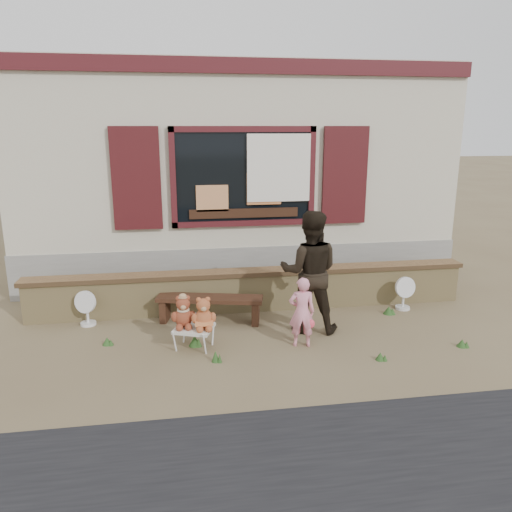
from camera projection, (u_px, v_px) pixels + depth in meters
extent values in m
plane|color=brown|center=(262.00, 333.00, 7.19)|extent=(80.00, 80.00, 0.00)
cube|color=#B1A58F|center=(228.00, 150.00, 10.89)|extent=(8.00, 5.00, 3.20)
cube|color=gray|center=(230.00, 239.00, 11.39)|extent=(8.04, 5.04, 0.80)
cube|color=black|center=(244.00, 177.00, 8.56)|extent=(2.30, 0.04, 1.50)
cube|color=#461418|center=(243.00, 129.00, 8.34)|extent=(2.50, 0.08, 0.10)
cube|color=#461418|center=(244.00, 223.00, 8.74)|extent=(2.50, 0.08, 0.10)
cube|color=#461418|center=(173.00, 178.00, 8.36)|extent=(0.10, 0.08, 1.70)
cube|color=#461418|center=(312.00, 176.00, 8.72)|extent=(0.10, 0.08, 1.70)
cube|color=black|center=(136.00, 179.00, 8.26)|extent=(0.80, 0.07, 1.70)
cube|color=black|center=(345.00, 176.00, 8.80)|extent=(0.80, 0.07, 1.70)
cube|color=white|center=(279.00, 168.00, 8.54)|extent=(1.10, 0.02, 1.15)
cube|color=#461418|center=(243.00, 66.00, 8.11)|extent=(8.00, 0.12, 0.25)
cube|color=black|center=(244.00, 213.00, 8.69)|extent=(1.90, 0.06, 0.16)
cube|color=tan|center=(212.00, 198.00, 8.53)|extent=(0.55, 0.06, 0.45)
cube|color=#E08447|center=(264.00, 188.00, 8.63)|extent=(0.60, 0.06, 0.55)
cube|color=tan|center=(252.00, 292.00, 8.07)|extent=(7.00, 0.30, 0.60)
cube|color=brown|center=(252.00, 272.00, 7.99)|extent=(7.10, 0.36, 0.07)
cube|color=black|center=(210.00, 299.00, 7.51)|extent=(1.63, 0.70, 0.06)
cube|color=black|center=(165.00, 310.00, 7.62)|extent=(0.17, 0.31, 0.34)
cube|color=black|center=(256.00, 313.00, 7.52)|extent=(0.17, 0.31, 0.34)
cube|color=beige|center=(194.00, 328.00, 6.65)|extent=(0.61, 0.57, 0.04)
cylinder|color=silver|center=(175.00, 343.00, 6.55)|extent=(0.03, 0.03, 0.26)
cylinder|color=silver|center=(205.00, 346.00, 6.47)|extent=(0.03, 0.03, 0.26)
cylinder|color=silver|center=(184.00, 332.00, 6.91)|extent=(0.03, 0.03, 0.26)
cylinder|color=silver|center=(213.00, 335.00, 6.83)|extent=(0.03, 0.03, 0.26)
imported|color=pink|center=(302.00, 312.00, 6.68)|extent=(0.38, 0.28, 0.97)
imported|color=black|center=(310.00, 272.00, 7.11)|extent=(1.00, 0.87, 1.77)
cylinder|color=silver|center=(88.00, 323.00, 7.50)|extent=(0.23, 0.23, 0.04)
cylinder|color=silver|center=(88.00, 314.00, 7.46)|extent=(0.04, 0.04, 0.29)
cylinder|color=silver|center=(86.00, 301.00, 7.41)|extent=(0.35, 0.23, 0.34)
cylinder|color=silver|center=(402.00, 308.00, 8.15)|extent=(0.23, 0.23, 0.04)
cylinder|color=silver|center=(403.00, 299.00, 8.11)|extent=(0.04, 0.04, 0.30)
cylinder|color=silver|center=(404.00, 287.00, 8.06)|extent=(0.35, 0.14, 0.34)
cone|color=#2A4F1F|center=(107.00, 341.00, 6.81)|extent=(0.13, 0.13, 0.10)
cone|color=#2A4F1F|center=(389.00, 310.00, 7.92)|extent=(0.17, 0.17, 0.12)
cone|color=#2A4F1F|center=(195.00, 341.00, 6.77)|extent=(0.16, 0.16, 0.15)
cone|color=#2A4F1F|center=(462.00, 343.00, 6.74)|extent=(0.14, 0.14, 0.11)
cone|color=#2A4F1F|center=(215.00, 356.00, 6.31)|extent=(0.10, 0.10, 0.15)
cone|color=#2A4F1F|center=(380.00, 356.00, 6.36)|extent=(0.12, 0.12, 0.10)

